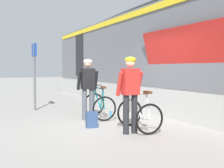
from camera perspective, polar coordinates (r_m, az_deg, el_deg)
ground_plane at (r=7.21m, az=1.75°, el=-8.68°), size 80.00×80.00×0.00m
train_car at (r=9.29m, az=18.74°, el=6.02°), size 3.24×21.06×3.88m
cyclist_near_in_red at (r=6.18m, az=3.87°, el=-0.81°), size 0.62×0.32×1.76m
cyclist_far_in_dark at (r=7.89m, az=-5.09°, el=0.07°), size 0.63×0.34×1.76m
bicycle_near_white at (r=6.63m, az=5.72°, el=-6.22°), size 0.80×1.13×0.99m
bicycle_far_teal at (r=8.17m, az=-2.76°, el=-4.40°), size 0.83×1.14×0.99m
backpack_on_platform at (r=6.93m, az=-4.29°, el=-7.50°), size 0.30×0.22×0.40m
water_bottle_near_the_bikes at (r=8.20m, az=-0.32°, el=-6.47°), size 0.07×0.07×0.21m
platform_sign_post at (r=10.05m, az=-16.03°, el=3.89°), size 0.08×0.70×2.40m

